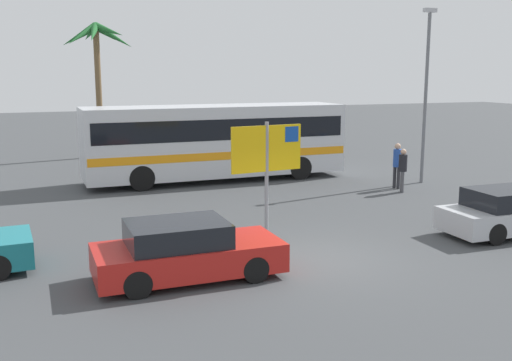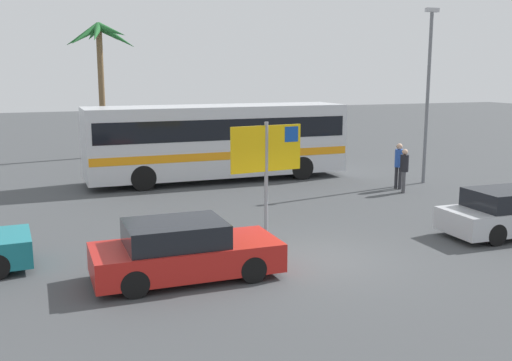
# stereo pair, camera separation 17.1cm
# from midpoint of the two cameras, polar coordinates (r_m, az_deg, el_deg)

# --- Properties ---
(ground) EXTENTS (120.00, 120.00, 0.00)m
(ground) POSITION_cam_midpoint_polar(r_m,az_deg,el_deg) (14.82, 5.66, -7.54)
(ground) COLOR #424447
(bus_front_coach) EXTENTS (11.00, 2.68, 3.17)m
(bus_front_coach) POSITION_cam_midpoint_polar(r_m,az_deg,el_deg) (25.09, -4.13, 4.07)
(bus_front_coach) COLOR silver
(bus_front_coach) RESTS_ON ground
(ferry_sign) EXTENTS (2.19, 0.30, 3.20)m
(ferry_sign) POSITION_cam_midpoint_polar(r_m,az_deg,el_deg) (16.59, 0.89, 2.70)
(ferry_sign) COLOR gray
(ferry_sign) RESTS_ON ground
(car_red) EXTENTS (4.17, 1.82, 1.32)m
(car_red) POSITION_cam_midpoint_polar(r_m,az_deg,el_deg) (13.31, -7.21, -6.80)
(car_red) COLOR red
(car_red) RESTS_ON ground
(pedestrian_crossing_lot) EXTENTS (0.32, 0.32, 1.81)m
(pedestrian_crossing_lot) POSITION_cam_midpoint_polar(r_m,az_deg,el_deg) (23.86, 13.31, 1.77)
(pedestrian_crossing_lot) COLOR #2D2D33
(pedestrian_crossing_lot) RESTS_ON ground
(pedestrian_near_sign) EXTENTS (0.32, 0.32, 1.69)m
(pedestrian_near_sign) POSITION_cam_midpoint_polar(r_m,az_deg,el_deg) (23.18, 13.82, 1.30)
(pedestrian_near_sign) COLOR #4C4C51
(pedestrian_near_sign) RESTS_ON ground
(lamp_post_left_side) EXTENTS (0.56, 0.20, 7.07)m
(lamp_post_left_side) POSITION_cam_midpoint_polar(r_m,az_deg,el_deg) (25.23, 15.95, 8.47)
(lamp_post_left_side) COLOR slate
(lamp_post_left_side) RESTS_ON ground
(palm_tree_seaside) EXTENTS (3.81, 4.15, 7.14)m
(palm_tree_seaside) POSITION_cam_midpoint_polar(r_m,az_deg,el_deg) (32.96, -15.31, 12.46)
(palm_tree_seaside) COLOR brown
(palm_tree_seaside) RESTS_ON ground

